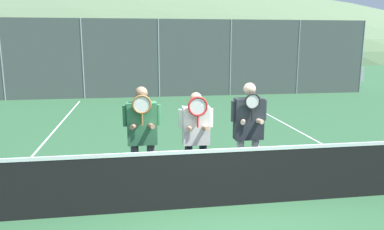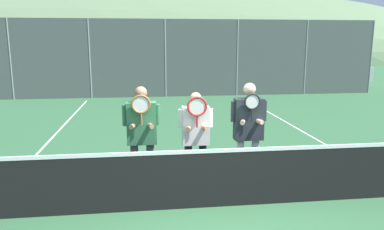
% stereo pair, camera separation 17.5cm
% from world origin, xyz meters
% --- Properties ---
extents(ground_plane, '(120.00, 120.00, 0.00)m').
position_xyz_m(ground_plane, '(0.00, 0.00, 0.00)').
color(ground_plane, '#2D5B38').
extents(hill_distant, '(109.41, 60.78, 21.27)m').
position_xyz_m(hill_distant, '(0.00, 58.11, 0.00)').
color(hill_distant, '#5B7551').
rests_on(hill_distant, ground_plane).
extents(clubhouse_building, '(14.76, 5.50, 3.50)m').
position_xyz_m(clubhouse_building, '(1.70, 18.87, 1.77)').
color(clubhouse_building, beige).
rests_on(clubhouse_building, ground_plane).
extents(fence_back, '(20.10, 0.06, 3.50)m').
position_xyz_m(fence_back, '(0.00, 11.79, 1.75)').
color(fence_back, gray).
rests_on(fence_back, ground_plane).
extents(tennis_net, '(9.30, 0.09, 1.03)m').
position_xyz_m(tennis_net, '(0.00, 0.00, 0.48)').
color(tennis_net, gray).
rests_on(tennis_net, ground_plane).
extents(court_line_left_sideline, '(0.05, 16.00, 0.01)m').
position_xyz_m(court_line_left_sideline, '(-3.45, 3.00, 0.00)').
color(court_line_left_sideline, white).
rests_on(court_line_left_sideline, ground_plane).
extents(court_line_right_sideline, '(0.05, 16.00, 0.01)m').
position_xyz_m(court_line_right_sideline, '(3.45, 3.00, 0.00)').
color(court_line_right_sideline, white).
rests_on(court_line_right_sideline, ground_plane).
extents(player_leftmost, '(0.61, 0.34, 1.82)m').
position_xyz_m(player_leftmost, '(-1.05, 0.65, 1.08)').
color(player_leftmost, '#56565B').
rests_on(player_leftmost, ground_plane).
extents(player_center_left, '(0.59, 0.34, 1.70)m').
position_xyz_m(player_center_left, '(-0.15, 0.72, 1.01)').
color(player_center_left, '#232838').
rests_on(player_center_left, ground_plane).
extents(player_center_right, '(0.62, 0.34, 1.85)m').
position_xyz_m(player_center_right, '(0.74, 0.64, 1.10)').
color(player_center_right, white).
rests_on(player_center_right, ground_plane).
extents(car_far_left, '(4.02, 1.91, 1.82)m').
position_xyz_m(car_far_left, '(-5.83, 14.82, 0.92)').
color(car_far_left, black).
rests_on(car_far_left, ground_plane).
extents(car_left_of_center, '(4.71, 2.05, 1.74)m').
position_xyz_m(car_left_of_center, '(-0.80, 14.58, 0.89)').
color(car_left_of_center, '#B2B7BC').
rests_on(car_left_of_center, ground_plane).
extents(car_center, '(4.17, 1.90, 1.66)m').
position_xyz_m(car_center, '(4.31, 14.65, 0.85)').
color(car_center, '#B2B7BC').
rests_on(car_center, ground_plane).
extents(car_right_of_center, '(4.51, 1.91, 1.74)m').
position_xyz_m(car_right_of_center, '(9.32, 14.69, 0.89)').
color(car_right_of_center, '#B2B7BC').
rests_on(car_right_of_center, ground_plane).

